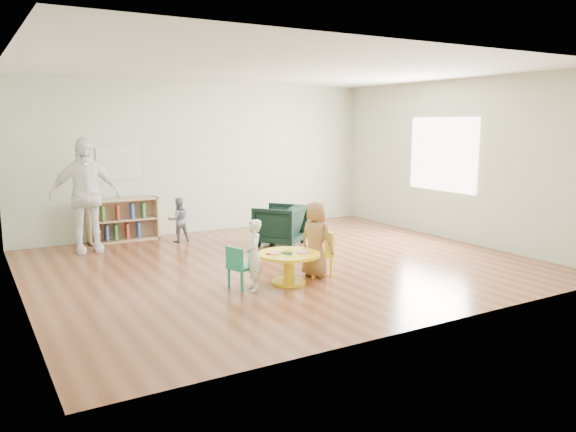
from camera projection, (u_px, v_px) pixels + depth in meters
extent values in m
plane|color=brown|center=(282.00, 264.00, 8.29)|extent=(7.00, 7.00, 0.00)
cube|color=silver|center=(282.00, 73.00, 7.84)|extent=(7.00, 6.00, 0.10)
cube|color=#A9B89D|center=(204.00, 158.00, 10.61)|extent=(7.00, 0.10, 2.80)
cube|color=#A9B89D|center=(434.00, 190.00, 5.51)|extent=(7.00, 0.10, 2.80)
cube|color=#A9B89D|center=(13.00, 182.00, 6.31)|extent=(0.10, 6.00, 2.80)
cube|color=#A9B89D|center=(456.00, 161.00, 9.80)|extent=(0.10, 6.00, 2.80)
cube|color=white|center=(443.00, 154.00, 10.03)|extent=(0.02, 1.60, 1.30)
cylinder|color=yellow|center=(289.00, 269.00, 7.25)|extent=(0.14, 0.14, 0.37)
cylinder|color=yellow|center=(289.00, 282.00, 7.28)|extent=(0.45, 0.45, 0.04)
cylinder|color=yellow|center=(289.00, 254.00, 7.22)|extent=(0.80, 0.80, 0.04)
cylinder|color=pink|center=(275.00, 253.00, 7.16)|extent=(0.15, 0.15, 0.02)
cylinder|color=pink|center=(302.00, 252.00, 7.23)|extent=(0.17, 0.17, 0.02)
cylinder|color=yellow|center=(288.00, 252.00, 7.19)|extent=(0.07, 0.13, 0.04)
cylinder|color=#157834|center=(291.00, 253.00, 7.11)|extent=(0.03, 0.05, 0.02)
cylinder|color=#157834|center=(286.00, 250.00, 7.27)|extent=(0.03, 0.05, 0.02)
cube|color=red|center=(268.00, 254.00, 7.13)|extent=(0.06, 0.06, 0.02)
cube|color=orange|center=(281.00, 252.00, 7.21)|extent=(0.07, 0.07, 0.02)
cube|color=#1A26C7|center=(288.00, 254.00, 7.12)|extent=(0.06, 0.06, 0.02)
cube|color=#157834|center=(285.00, 253.00, 7.18)|extent=(0.07, 0.07, 0.02)
cube|color=#19895E|center=(242.00, 267.00, 7.03)|extent=(0.37, 0.37, 0.04)
cube|color=#19895E|center=(234.00, 258.00, 6.91)|extent=(0.12, 0.28, 0.25)
cylinder|color=#19895E|center=(229.00, 278.00, 7.04)|extent=(0.03, 0.03, 0.25)
cylinder|color=#19895E|center=(242.00, 282.00, 6.89)|extent=(0.03, 0.03, 0.25)
cylinder|color=#19895E|center=(242.00, 275.00, 7.21)|extent=(0.03, 0.03, 0.25)
cylinder|color=#19895E|center=(255.00, 278.00, 7.06)|extent=(0.03, 0.03, 0.25)
cube|color=yellow|center=(319.00, 254.00, 7.60)|extent=(0.39, 0.39, 0.04)
cube|color=yellow|center=(329.00, 242.00, 7.61)|extent=(0.12, 0.32, 0.28)
cylinder|color=yellow|center=(331.00, 267.00, 7.54)|extent=(0.04, 0.04, 0.28)
cylinder|color=yellow|center=(325.00, 263.00, 7.79)|extent=(0.04, 0.04, 0.28)
cylinder|color=yellow|center=(313.00, 268.00, 7.48)|extent=(0.04, 0.04, 0.28)
cylinder|color=yellow|center=(307.00, 264.00, 7.72)|extent=(0.04, 0.04, 0.28)
cube|color=tan|center=(89.00, 223.00, 9.55)|extent=(0.03, 0.30, 0.75)
cube|color=tan|center=(156.00, 217.00, 10.13)|extent=(0.03, 0.30, 0.75)
cube|color=tan|center=(124.00, 240.00, 9.90)|extent=(1.20, 0.30, 0.03)
cube|color=tan|center=(122.00, 200.00, 9.78)|extent=(1.20, 0.30, 0.03)
cube|color=tan|center=(123.00, 220.00, 9.84)|extent=(1.14, 0.28, 0.03)
cube|color=tan|center=(121.00, 219.00, 9.96)|extent=(1.20, 0.02, 0.75)
cube|color=#B84131|center=(98.00, 234.00, 9.63)|extent=(0.04, 0.18, 0.26)
cube|color=blue|center=(107.00, 233.00, 9.70)|extent=(0.04, 0.18, 0.26)
cube|color=#449346|center=(115.00, 232.00, 9.78)|extent=(0.04, 0.18, 0.26)
cube|color=#B84131|center=(127.00, 231.00, 9.88)|extent=(0.04, 0.18, 0.26)
cube|color=blue|center=(138.00, 230.00, 9.98)|extent=(0.04, 0.18, 0.26)
cube|color=#449346|center=(103.00, 213.00, 9.62)|extent=(0.04, 0.18, 0.26)
cube|color=#B84131|center=(117.00, 212.00, 9.75)|extent=(0.04, 0.18, 0.26)
cube|color=blue|center=(132.00, 211.00, 9.87)|extent=(0.04, 0.18, 0.26)
cube|color=#449346|center=(143.00, 210.00, 9.97)|extent=(0.04, 0.18, 0.26)
cube|color=white|center=(118.00, 164.00, 9.81)|extent=(0.74, 0.01, 0.54)
cube|color=#FE3935|center=(118.00, 164.00, 9.81)|extent=(0.70, 0.00, 0.50)
imported|color=black|center=(280.00, 225.00, 9.53)|extent=(1.04, 1.04, 0.69)
imported|color=white|center=(253.00, 255.00, 6.91)|extent=(0.33, 0.38, 0.89)
imported|color=orange|center=(316.00, 239.00, 7.52)|extent=(0.48, 0.59, 1.03)
imported|color=#161F38|center=(179.00, 220.00, 9.76)|extent=(0.39, 0.32, 0.78)
imported|color=white|center=(85.00, 195.00, 8.91)|extent=(1.08, 0.47, 1.84)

